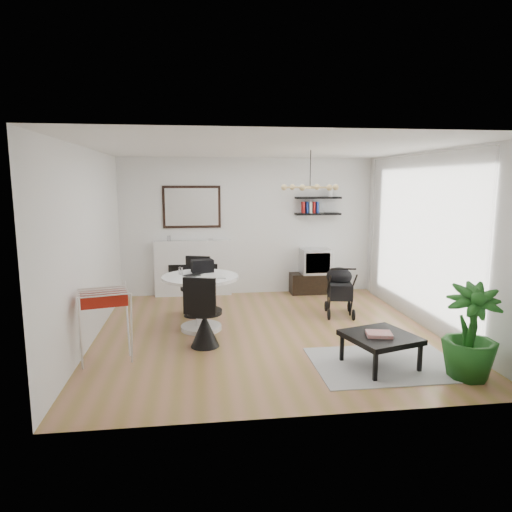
{
  "coord_description": "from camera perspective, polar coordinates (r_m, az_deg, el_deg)",
  "views": [
    {
      "loc": [
        -1.0,
        -6.49,
        2.24
      ],
      "look_at": [
        -0.11,
        0.4,
        1.1
      ],
      "focal_mm": 32.0,
      "sensor_mm": 36.0,
      "label": 1
    }
  ],
  "objects": [
    {
      "name": "black_bag",
      "position": [
        7.16,
        -6.73,
        -1.24
      ],
      "size": [
        0.36,
        0.27,
        0.2
      ],
      "primitive_type": "cube",
      "rotation": [
        0.0,
        0.0,
        0.23
      ],
      "color": "black",
      "rests_on": "dining_table"
    },
    {
      "name": "sheer_curtain",
      "position": [
        7.56,
        19.45,
        2.03
      ],
      "size": [
        0.04,
        3.6,
        2.6
      ],
      "primitive_type": "cube",
      "color": "white",
      "rests_on": "wall_right"
    },
    {
      "name": "chair_near",
      "position": [
        6.3,
        -6.48,
        -8.5
      ],
      "size": [
        0.52,
        0.53,
        1.01
      ],
      "rotation": [
        0.0,
        0.0,
        2.84
      ],
      "color": "black",
      "rests_on": "floor"
    },
    {
      "name": "newspaper",
      "position": [
        6.79,
        -5.37,
        -2.59
      ],
      "size": [
        0.36,
        0.3,
        0.01
      ],
      "primitive_type": "cube",
      "rotation": [
        0.0,
        0.0,
        0.0
      ],
      "color": "silver",
      "rests_on": "dining_table"
    },
    {
      "name": "chair_far",
      "position": [
        7.76,
        -7.61,
        -5.15
      ],
      "size": [
        0.51,
        0.52,
        0.99
      ],
      "rotation": [
        0.0,
        0.0,
        -0.31
      ],
      "color": "black",
      "rests_on": "floor"
    },
    {
      "name": "ceiling",
      "position": [
        6.58,
        1.44,
        13.33
      ],
      "size": [
        5.0,
        5.0,
        0.0
      ],
      "primitive_type": "plane",
      "color": "white",
      "rests_on": "wall_back"
    },
    {
      "name": "drinking_glass",
      "position": [
        7.06,
        -9.39,
        -1.81
      ],
      "size": [
        0.06,
        0.06,
        0.11
      ],
      "primitive_type": "cylinder",
      "color": "white",
      "rests_on": "dining_table"
    },
    {
      "name": "stroller",
      "position": [
        7.86,
        10.4,
        -4.51
      ],
      "size": [
        0.57,
        0.78,
        0.89
      ],
      "rotation": [
        0.0,
        0.0,
        -0.19
      ],
      "color": "black",
      "rests_on": "floor"
    },
    {
      "name": "rug",
      "position": [
        6.02,
        15.81,
        -12.83
      ],
      "size": [
        1.77,
        1.28,
        0.01
      ],
      "primitive_type": "cube",
      "color": "#A2A2A2",
      "rests_on": "floor"
    },
    {
      "name": "coffee_table",
      "position": [
        5.82,
        15.28,
        -9.88
      ],
      "size": [
        0.95,
        0.95,
        0.39
      ],
      "rotation": [
        0.0,
        0.0,
        0.29
      ],
      "color": "black",
      "rests_on": "rug"
    },
    {
      "name": "pendant_lamp",
      "position": [
        7.0,
        6.77,
        8.52
      ],
      "size": [
        0.9,
        0.9,
        0.1
      ],
      "primitive_type": null,
      "color": "tan",
      "rests_on": "ceiling"
    },
    {
      "name": "magazines",
      "position": [
        5.75,
        15.13,
        -9.4
      ],
      "size": [
        0.34,
        0.29,
        0.04
      ],
      "primitive_type": "cube",
      "rotation": [
        0.0,
        0.0,
        -0.22
      ],
      "color": "#B9322E",
      "rests_on": "coffee_table"
    },
    {
      "name": "laptop",
      "position": [
        6.87,
        -7.65,
        -2.44
      ],
      "size": [
        0.38,
        0.35,
        0.02
      ],
      "primitive_type": "imported",
      "rotation": [
        0.0,
        0.0,
        0.63
      ],
      "color": "black",
      "rests_on": "dining_table"
    },
    {
      "name": "dining_table",
      "position": [
        6.96,
        -6.94,
        -4.77
      ],
      "size": [
        1.15,
        1.15,
        0.84
      ],
      "color": "white",
      "rests_on": "floor"
    },
    {
      "name": "potted_plant",
      "position": [
        5.79,
        25.24,
        -8.57
      ],
      "size": [
        0.77,
        0.77,
        1.1
      ],
      "primitive_type": "imported",
      "rotation": [
        0.0,
        0.0,
        -0.31
      ],
      "color": "#195016",
      "rests_on": "floor"
    },
    {
      "name": "floor",
      "position": [
        6.94,
        1.35,
        -9.52
      ],
      "size": [
        5.0,
        5.0,
        0.0
      ],
      "primitive_type": "plane",
      "color": "olive",
      "rests_on": "ground"
    },
    {
      "name": "wall_back",
      "position": [
        9.09,
        -1.01,
        3.69
      ],
      "size": [
        5.0,
        0.0,
        5.0
      ],
      "primitive_type": "plane",
      "rotation": [
        1.57,
        0.0,
        0.0
      ],
      "color": "white",
      "rests_on": "floor"
    },
    {
      "name": "drying_rack",
      "position": [
        5.99,
        -18.34,
        -8.14
      ],
      "size": [
        0.74,
        0.71,
        0.93
      ],
      "rotation": [
        0.0,
        0.0,
        0.24
      ],
      "color": "white",
      "rests_on": "floor"
    },
    {
      "name": "tv_console",
      "position": [
        9.33,
        7.65,
        -3.37
      ],
      "size": [
        1.09,
        0.38,
        0.41
      ],
      "primitive_type": "cube",
      "color": "black",
      "rests_on": "floor"
    },
    {
      "name": "crt_tv",
      "position": [
        9.23,
        7.38,
        -0.63
      ],
      "size": [
        0.57,
        0.5,
        0.5
      ],
      "color": "#BBBBBD",
      "rests_on": "tv_console"
    },
    {
      "name": "wall_left",
      "position": [
        6.72,
        -20.19,
        1.14
      ],
      "size": [
        0.0,
        5.0,
        5.0
      ],
      "primitive_type": "plane",
      "rotation": [
        1.57,
        0.0,
        1.57
      ],
      "color": "white",
      "rests_on": "floor"
    },
    {
      "name": "shelf_lower",
      "position": [
        9.2,
        7.72,
        5.24
      ],
      "size": [
        0.9,
        0.25,
        0.04
      ],
      "primitive_type": "cube",
      "color": "black",
      "rests_on": "wall_back"
    },
    {
      "name": "shelf_upper",
      "position": [
        9.18,
        7.77,
        7.23
      ],
      "size": [
        0.9,
        0.25,
        0.04
      ],
      "primitive_type": "cube",
      "color": "black",
      "rests_on": "wall_back"
    },
    {
      "name": "wall_right",
      "position": [
        7.43,
        20.83,
        1.83
      ],
      "size": [
        0.0,
        5.0,
        5.0
      ],
      "primitive_type": "plane",
      "rotation": [
        1.57,
        0.0,
        -1.57
      ],
      "color": "white",
      "rests_on": "floor"
    },
    {
      "name": "fireplace",
      "position": [
        9.05,
        -7.88,
        -0.67
      ],
      "size": [
        1.5,
        0.17,
        2.16
      ],
      "color": "white",
      "rests_on": "floor"
    }
  ]
}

